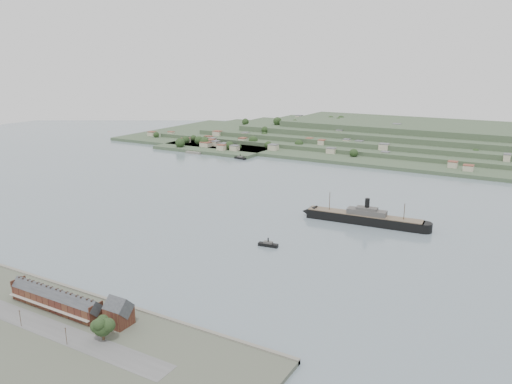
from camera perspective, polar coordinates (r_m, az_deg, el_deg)
The scene contains 9 objects.
ground at distance 377.53m, azimuth -0.64°, elevation -3.33°, with size 1400.00×1400.00×0.00m, color slate.
near_shore at distance 248.41m, azimuth -23.78°, elevation -14.62°, with size 220.00×80.00×2.60m.
terrace_row at distance 262.76m, azimuth -21.95°, elevation -11.32°, with size 55.60×9.80×11.07m.
gabled_building at distance 238.60m, azimuth -15.41°, elevation -13.13°, with size 10.40×10.18×14.09m.
far_peninsula at distance 726.68m, azimuth 17.32°, elevation 5.83°, with size 760.00×309.00×30.00m.
steamship at distance 379.61m, azimuth 11.89°, elevation -2.87°, with size 97.71×17.92×23.43m.
tugboat at distance 327.12m, azimuth 1.40°, elevation -6.00°, with size 13.55×5.30×5.94m.
ferry_west at distance 612.57m, azimuth -1.81°, elevation 3.93°, with size 16.96×8.09×6.14m.
fig_tree at distance 228.19m, azimuth -17.16°, elevation -14.43°, with size 10.13×8.77×11.31m.
Camera 1 is at (181.63, -309.13, 118.23)m, focal length 35.00 mm.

